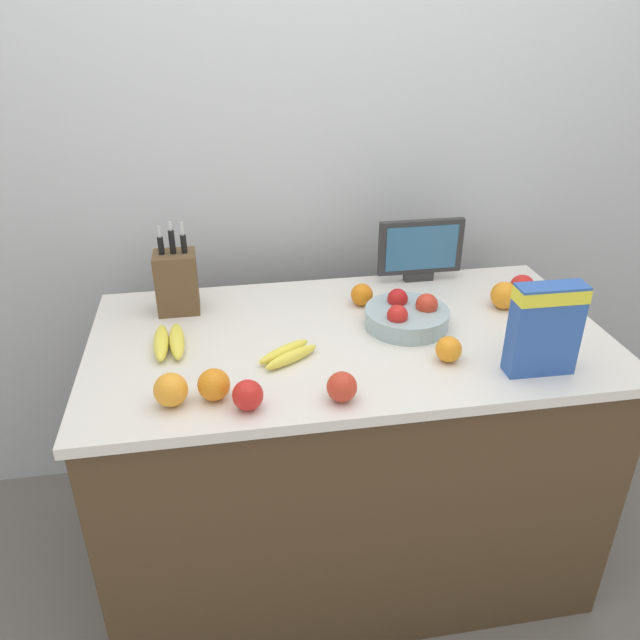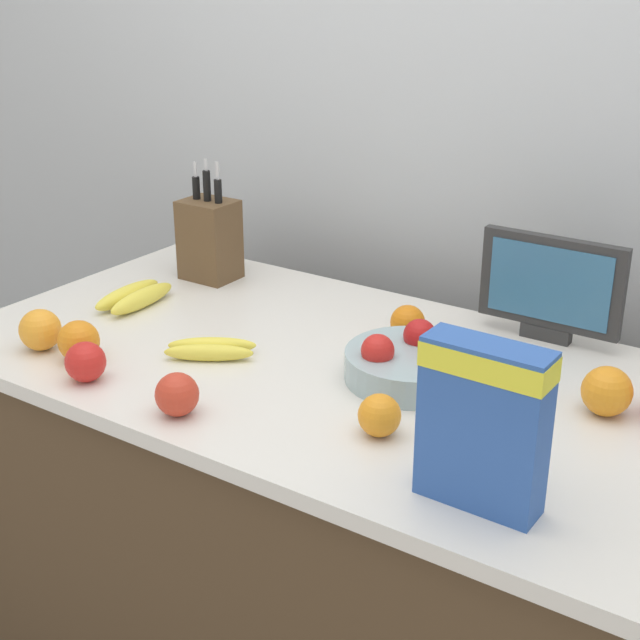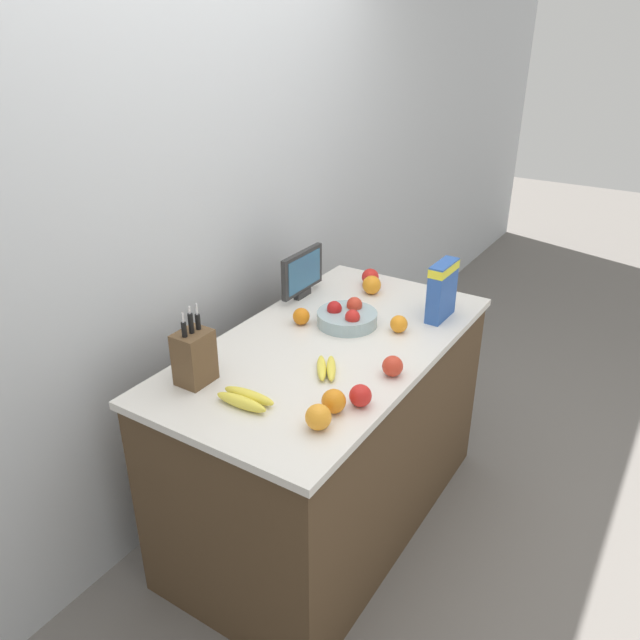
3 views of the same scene
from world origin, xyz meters
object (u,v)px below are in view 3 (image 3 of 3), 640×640
knife_block (194,357)px  apple_rightmost (393,366)px  apple_leftmost (360,396)px  fruit_bowl (347,317)px  banana_bunch_right (245,399)px  small_monitor (302,273)px  banana_bunch_left (326,368)px  cereal_box (442,288)px  orange_mid_right (334,401)px  orange_front_center (372,285)px  orange_by_cereal (318,417)px  orange_front_left (399,324)px  orange_back_center (301,316)px  apple_by_knife_block (370,277)px

knife_block → apple_rightmost: (0.41, -0.56, -0.06)m
apple_leftmost → fruit_bowl: bearing=34.4°
banana_bunch_right → apple_rightmost: 0.54m
knife_block → small_monitor: 0.82m
banana_bunch_left → banana_bunch_right: size_ratio=0.90×
knife_block → cereal_box: bearing=-28.9°
knife_block → orange_mid_right: size_ratio=3.62×
fruit_bowl → orange_front_center: bearing=11.1°
banana_bunch_right → orange_by_cereal: orange_by_cereal is taller
orange_mid_right → cereal_box: bearing=-1.1°
apple_rightmost → small_monitor: bearing=58.4°
small_monitor → orange_front_center: size_ratio=3.37×
knife_block → orange_front_left: 0.85m
orange_mid_right → orange_back_center: size_ratio=1.13×
fruit_bowl → orange_by_cereal: 0.74m
banana_bunch_right → orange_front_left: orange_front_left is taller
knife_block → cereal_box: knife_block is taller
banana_bunch_left → orange_mid_right: orange_mid_right is taller
knife_block → fruit_bowl: bearing=-18.1°
orange_back_center → banana_bunch_right: bearing=-163.4°
small_monitor → apple_by_knife_block: 0.35m
apple_by_knife_block → small_monitor: bearing=145.6°
cereal_box → orange_by_cereal: 0.95m
small_monitor → apple_rightmost: (-0.41, -0.66, -0.08)m
apple_rightmost → orange_front_center: 0.73m
apple_leftmost → apple_by_knife_block: 1.03m
banana_bunch_left → orange_mid_right: 0.25m
apple_by_knife_block → orange_mid_right: size_ratio=1.01×
small_monitor → orange_mid_right: (-0.71, -0.60, -0.08)m
knife_block → orange_front_center: size_ratio=3.38×
cereal_box → apple_by_knife_block: (0.15, 0.42, -0.10)m
orange_front_left → banana_bunch_right: bearing=165.3°
knife_block → orange_front_left: size_ratio=4.08×
cereal_box → orange_back_center: bearing=129.5°
banana_bunch_right → small_monitor: bearing=21.6°
orange_mid_right → orange_back_center: 0.65m
apple_leftmost → apple_by_knife_block: size_ratio=0.93×
orange_back_center → small_monitor: bearing=32.7°
apple_rightmost → apple_leftmost: (-0.23, 0.00, -0.00)m
fruit_bowl → apple_leftmost: size_ratio=3.32×
fruit_bowl → orange_front_left: size_ratio=3.51×
fruit_bowl → apple_by_knife_block: bearing=15.8°
cereal_box → banana_bunch_right: size_ratio=1.24×
banana_bunch_right → cereal_box: bearing=-16.5°
banana_bunch_left → orange_mid_right: size_ratio=2.25×
small_monitor → apple_rightmost: bearing=-121.6°
apple_leftmost → orange_mid_right: bearing=145.1°
apple_by_knife_block → orange_front_left: (-0.37, -0.33, -0.01)m
cereal_box → orange_front_left: (-0.22, 0.09, -0.10)m
orange_by_cereal → cereal_box: bearing=-0.5°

